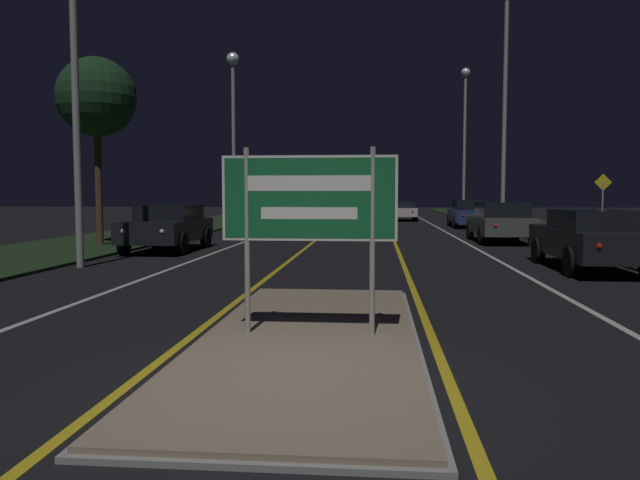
% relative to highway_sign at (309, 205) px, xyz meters
% --- Properties ---
extents(ground_plane, '(160.00, 160.00, 0.00)m').
position_rel_highway_sign_xyz_m(ground_plane, '(0.00, -1.84, -1.71)').
color(ground_plane, black).
extents(median_island, '(2.72, 7.35, 0.10)m').
position_rel_highway_sign_xyz_m(median_island, '(0.00, 0.00, -1.66)').
color(median_island, '#999993').
rests_on(median_island, ground_plane).
extents(verge_left, '(5.00, 100.00, 0.08)m').
position_rel_highway_sign_xyz_m(verge_left, '(-9.50, 18.16, -1.67)').
color(verge_left, '#1E3319').
rests_on(verge_left, ground_plane).
extents(verge_right, '(5.00, 100.00, 0.08)m').
position_rel_highway_sign_xyz_m(verge_right, '(9.50, 18.16, -1.67)').
color(verge_right, '#1E3319').
rests_on(verge_right, ground_plane).
extents(centre_line_yellow_left, '(0.12, 70.00, 0.01)m').
position_rel_highway_sign_xyz_m(centre_line_yellow_left, '(-1.55, 23.16, -1.70)').
color(centre_line_yellow_left, gold).
rests_on(centre_line_yellow_left, ground_plane).
extents(centre_line_yellow_right, '(0.12, 70.00, 0.01)m').
position_rel_highway_sign_xyz_m(centre_line_yellow_right, '(1.55, 23.16, -1.70)').
color(centre_line_yellow_right, gold).
rests_on(centre_line_yellow_right, ground_plane).
extents(lane_line_white_left, '(0.12, 70.00, 0.01)m').
position_rel_highway_sign_xyz_m(lane_line_white_left, '(-4.20, 23.16, -1.70)').
color(lane_line_white_left, silver).
rests_on(lane_line_white_left, ground_plane).
extents(lane_line_white_right, '(0.12, 70.00, 0.01)m').
position_rel_highway_sign_xyz_m(lane_line_white_right, '(4.20, 23.16, -1.70)').
color(lane_line_white_right, silver).
rests_on(lane_line_white_right, ground_plane).
extents(edge_line_white_left, '(0.10, 70.00, 0.01)m').
position_rel_highway_sign_xyz_m(edge_line_white_left, '(-7.20, 23.16, -1.70)').
color(edge_line_white_left, silver).
rests_on(edge_line_white_left, ground_plane).
extents(edge_line_white_right, '(0.10, 70.00, 0.01)m').
position_rel_highway_sign_xyz_m(edge_line_white_right, '(7.20, 23.16, -1.70)').
color(edge_line_white_right, silver).
rests_on(edge_line_white_right, ground_plane).
extents(highway_sign, '(2.16, 0.07, 2.31)m').
position_rel_highway_sign_xyz_m(highway_sign, '(0.00, 0.00, 0.00)').
color(highway_sign, '#9E9E99').
rests_on(highway_sign, median_island).
extents(streetlight_left_near, '(0.47, 0.47, 9.67)m').
position_rel_highway_sign_xyz_m(streetlight_left_near, '(-6.56, 7.31, 4.16)').
color(streetlight_left_near, '#9E9E99').
rests_on(streetlight_left_near, ground_plane).
extents(streetlight_left_far, '(0.62, 0.62, 8.78)m').
position_rel_highway_sign_xyz_m(streetlight_left_far, '(-6.24, 23.06, 4.48)').
color(streetlight_left_far, '#9E9E99').
rests_on(streetlight_left_far, ground_plane).
extents(streetlight_right_near, '(0.58, 0.58, 10.64)m').
position_rel_highway_sign_xyz_m(streetlight_right_near, '(6.25, 19.75, 5.34)').
color(streetlight_right_near, '#9E9E99').
rests_on(streetlight_right_near, ground_plane).
extents(streetlight_right_far, '(0.55, 0.55, 9.57)m').
position_rel_highway_sign_xyz_m(streetlight_right_far, '(6.28, 31.98, 4.58)').
color(streetlight_right_far, '#9E9E99').
rests_on(streetlight_right_far, ground_plane).
extents(car_receding_0, '(1.86, 4.62, 1.46)m').
position_rel_highway_sign_xyz_m(car_receding_0, '(5.96, 7.87, -0.92)').
color(car_receding_0, black).
rests_on(car_receding_0, ground_plane).
extents(car_receding_1, '(2.03, 4.56, 1.53)m').
position_rel_highway_sign_xyz_m(car_receding_1, '(5.54, 16.56, -0.90)').
color(car_receding_1, '#4C514C').
rests_on(car_receding_1, ground_plane).
extents(car_receding_2, '(1.94, 4.25, 1.52)m').
position_rel_highway_sign_xyz_m(car_receding_2, '(5.87, 27.05, -0.92)').
color(car_receding_2, navy).
rests_on(car_receding_2, ground_plane).
extents(car_receding_3, '(1.97, 4.69, 1.31)m').
position_rel_highway_sign_xyz_m(car_receding_3, '(2.64, 35.59, -0.99)').
color(car_receding_3, silver).
rests_on(car_receding_3, ground_plane).
extents(car_approaching_0, '(2.01, 4.38, 1.47)m').
position_rel_highway_sign_xyz_m(car_approaching_0, '(-5.89, 12.00, -0.92)').
color(car_approaching_0, black).
rests_on(car_approaching_0, ground_plane).
extents(car_approaching_1, '(1.90, 4.81, 1.38)m').
position_rel_highway_sign_xyz_m(car_approaching_1, '(-5.65, 25.02, -0.97)').
color(car_approaching_1, silver).
rests_on(car_approaching_1, ground_plane).
extents(car_approaching_2, '(1.93, 4.25, 1.47)m').
position_rel_highway_sign_xyz_m(car_approaching_2, '(-5.58, 37.03, -0.93)').
color(car_approaching_2, navy).
rests_on(car_approaching_2, ground_plane).
extents(warning_sign, '(0.60, 0.06, 2.47)m').
position_rel_highway_sign_xyz_m(warning_sign, '(8.84, 15.33, -0.14)').
color(warning_sign, '#9E9E99').
rests_on(warning_sign, verge_right).
extents(roadside_palm_left, '(2.69, 2.69, 6.41)m').
position_rel_highway_sign_xyz_m(roadside_palm_left, '(-8.72, 13.19, 3.40)').
color(roadside_palm_left, '#4C3823').
rests_on(roadside_palm_left, verge_left).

